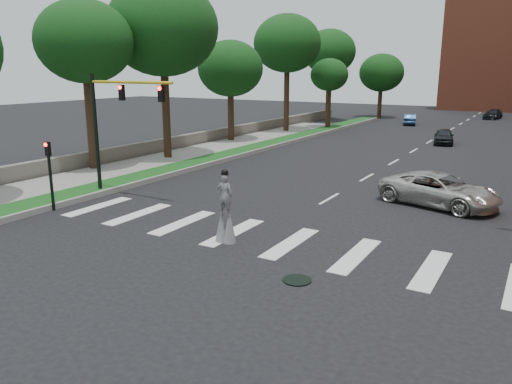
{
  "coord_description": "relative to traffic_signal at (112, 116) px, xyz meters",
  "views": [
    {
      "loc": [
        9.16,
        -15.07,
        6.38
      ],
      "look_at": [
        -0.46,
        1.39,
        1.7
      ],
      "focal_mm": 35.0,
      "sensor_mm": 36.0,
      "label": 1
    }
  ],
  "objects": [
    {
      "name": "car_mid",
      "position": [
        4.58,
        42.92,
        -3.52
      ],
      "size": [
        2.22,
        4.03,
        1.26
      ],
      "primitive_type": "imported",
      "rotation": [
        0.0,
        0.0,
        3.39
      ],
      "color": "navy",
      "rests_on": "ground"
    },
    {
      "name": "tree_4",
      "position": [
        -4.84,
        28.89,
        4.8
      ],
      "size": [
        6.85,
        6.85,
        11.9
      ],
      "color": "black",
      "rests_on": "ground"
    },
    {
      "name": "secondary_signal",
      "position": [
        -0.52,
        -3.5,
        -2.2
      ],
      "size": [
        0.25,
        0.21,
        3.23
      ],
      "color": "black",
      "rests_on": "ground"
    },
    {
      "name": "suv_crossing",
      "position": [
        14.82,
        6.42,
        -3.37
      ],
      "size": [
        6.13,
        4.07,
        1.56
      ],
      "primitive_type": "imported",
      "rotation": [
        0.0,
        0.0,
        1.29
      ],
      "color": "beige",
      "rests_on": "ground"
    },
    {
      "name": "traffic_signal",
      "position": [
        0.0,
        0.0,
        0.0
      ],
      "size": [
        5.3,
        0.23,
        6.2
      ],
      "color": "black",
      "rests_on": "ground"
    },
    {
      "name": "manhole",
      "position": [
        12.78,
        -5.0,
        -4.13
      ],
      "size": [
        0.9,
        0.9,
        0.04
      ],
      "primitive_type": "cylinder",
      "color": "black",
      "rests_on": "ground"
    },
    {
      "name": "ground_plane",
      "position": [
        9.78,
        -3.0,
        -4.15
      ],
      "size": [
        160.0,
        160.0,
        0.0
      ],
      "primitive_type": "plane",
      "color": "black",
      "rests_on": "ground"
    },
    {
      "name": "car_near",
      "position": [
        11.11,
        28.24,
        -3.47
      ],
      "size": [
        2.3,
        4.2,
        1.36
      ],
      "primitive_type": "imported",
      "rotation": [
        0.0,
        0.0,
        0.18
      ],
      "color": "black",
      "rests_on": "ground"
    },
    {
      "name": "stilt_performer",
      "position": [
        8.86,
        -3.11,
        -3.07
      ],
      "size": [
        0.84,
        0.56,
        2.84
      ],
      "rotation": [
        0.0,
        0.0,
        3.28
      ],
      "color": "black",
      "rests_on": "ground"
    },
    {
      "name": "tree_1",
      "position": [
        -6.25,
        4.14,
        3.87
      ],
      "size": [
        5.97,
        5.97,
        10.61
      ],
      "color": "black",
      "rests_on": "ground"
    },
    {
      "name": "tree_7",
      "position": [
        -1.25,
        49.95,
        1.83
      ],
      "size": [
        5.93,
        5.93,
        8.53
      ],
      "color": "black",
      "rests_on": "ground"
    },
    {
      "name": "tree_5",
      "position": [
        -5.68,
        42.22,
        4.38
      ],
      "size": [
        6.53,
        6.53,
        11.35
      ],
      "color": "black",
      "rests_on": "ground"
    },
    {
      "name": "tree_6",
      "position": [
        -2.12,
        33.67,
        1.63
      ],
      "size": [
        4.1,
        4.1,
        7.61
      ],
      "color": "black",
      "rests_on": "ground"
    },
    {
      "name": "median_curb",
      "position": [
        -0.67,
        17.0,
        -4.01
      ],
      "size": [
        0.2,
        60.0,
        0.28
      ],
      "primitive_type": "cube",
      "color": "gray",
      "rests_on": "ground"
    },
    {
      "name": "tree_2",
      "position": [
        -4.85,
        9.83,
        5.01
      ],
      "size": [
        7.74,
        7.74,
        12.48
      ],
      "color": "black",
      "rests_on": "ground"
    },
    {
      "name": "car_far",
      "position": [
        12.45,
        55.66,
        -3.53
      ],
      "size": [
        2.36,
        4.47,
        1.24
      ],
      "primitive_type": "imported",
      "rotation": [
        0.0,
        0.0,
        -0.15
      ],
      "color": "black",
      "rests_on": "ground"
    },
    {
      "name": "grass_median",
      "position": [
        -1.72,
        17.0,
        -4.03
      ],
      "size": [
        2.0,
        60.0,
        0.25
      ],
      "primitive_type": "cube",
      "color": "#134416",
      "rests_on": "ground"
    },
    {
      "name": "sidewalk_left",
      "position": [
        -4.72,
        7.0,
        -4.06
      ],
      "size": [
        4.0,
        60.0,
        0.18
      ],
      "primitive_type": "cube",
      "color": "gray",
      "rests_on": "ground"
    },
    {
      "name": "stone_wall",
      "position": [
        -7.22,
        19.0,
        -3.6
      ],
      "size": [
        0.5,
        56.0,
        1.1
      ],
      "primitive_type": "cube",
      "color": "#605B52",
      "rests_on": "ground"
    },
    {
      "name": "tree_3",
      "position": [
        -5.89,
        19.91,
        2.31
      ],
      "size": [
        5.79,
        5.79,
        8.96
      ],
      "color": "black",
      "rests_on": "ground"
    }
  ]
}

